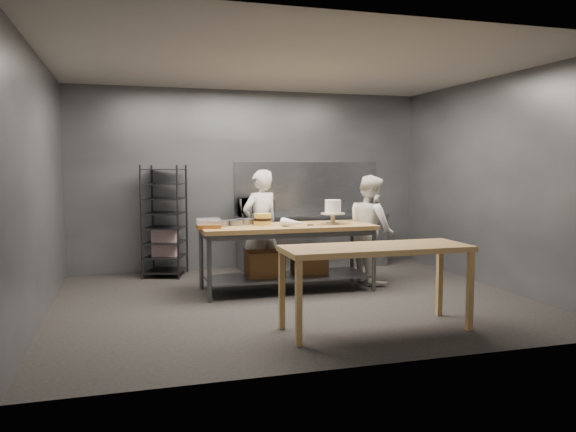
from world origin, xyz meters
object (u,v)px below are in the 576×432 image
(work_table, at_px, (286,250))
(speed_rack, at_px, (165,222))
(microwave, at_px, (256,207))
(near_counter, at_px, (376,254))
(chef_right, at_px, (371,229))
(layer_cake, at_px, (263,219))
(frosted_cake_stand, at_px, (333,209))
(chef_behind, at_px, (261,226))

(work_table, xyz_separation_m, speed_rack, (-1.54, 1.54, 0.28))
(work_table, distance_m, microwave, 1.69)
(near_counter, distance_m, speed_rack, 4.10)
(work_table, relative_size, chef_right, 1.50)
(speed_rack, height_order, chef_right, speed_rack)
(speed_rack, bearing_deg, layer_cake, -50.04)
(microwave, relative_size, layer_cake, 2.27)
(chef_right, distance_m, frosted_cake_stand, 0.81)
(chef_behind, relative_size, chef_right, 1.05)
(work_table, distance_m, chef_right, 1.39)
(chef_right, relative_size, frosted_cake_stand, 4.69)
(chef_right, bearing_deg, speed_rack, 61.43)
(near_counter, relative_size, microwave, 3.69)
(layer_cake, bearing_deg, microwave, 80.47)
(chef_behind, relative_size, layer_cake, 7.05)
(near_counter, xyz_separation_m, microwave, (-0.45, 3.69, 0.24))
(work_table, height_order, chef_behind, chef_behind)
(frosted_cake_stand, height_order, layer_cake, frosted_cake_stand)
(work_table, xyz_separation_m, frosted_cake_stand, (0.67, -0.08, 0.56))
(speed_rack, xyz_separation_m, layer_cake, (1.23, -1.47, 0.14))
(chef_behind, distance_m, microwave, 1.00)
(microwave, bearing_deg, near_counter, -83.09)
(chef_behind, bearing_deg, speed_rack, -55.80)
(near_counter, distance_m, frosted_cake_stand, 2.04)
(near_counter, height_order, speed_rack, speed_rack)
(near_counter, bearing_deg, chef_behind, 102.32)
(speed_rack, xyz_separation_m, chef_behind, (1.34, -0.88, -0.02))
(chef_right, bearing_deg, chef_behind, 69.32)
(speed_rack, height_order, microwave, speed_rack)
(work_table, relative_size, speed_rack, 1.37)
(layer_cake, bearing_deg, frosted_cake_stand, -8.82)
(chef_behind, xyz_separation_m, microwave, (0.15, 0.96, 0.21))
(microwave, bearing_deg, chef_behind, -98.75)
(chef_right, bearing_deg, near_counter, 153.37)
(work_table, xyz_separation_m, chef_behind, (-0.20, 0.66, 0.27))
(speed_rack, distance_m, layer_cake, 1.92)
(chef_right, relative_size, layer_cake, 6.72)
(layer_cake, bearing_deg, chef_behind, 79.17)
(chef_right, distance_m, layer_cake, 1.69)
(work_table, bearing_deg, microwave, 91.82)
(chef_behind, bearing_deg, layer_cake, 56.79)
(near_counter, distance_m, chef_behind, 2.79)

